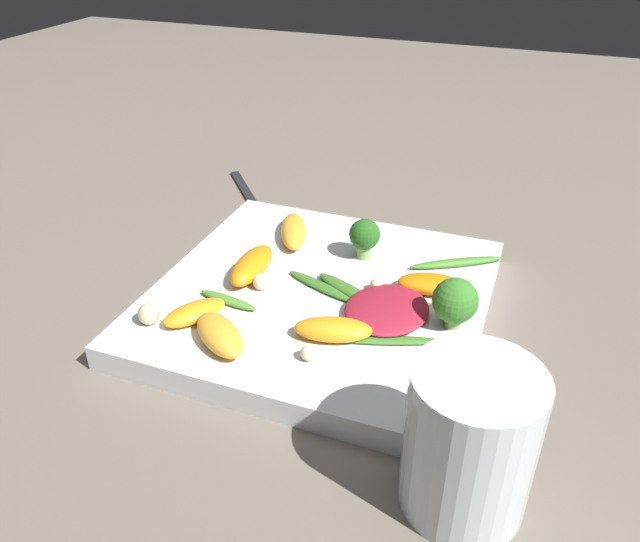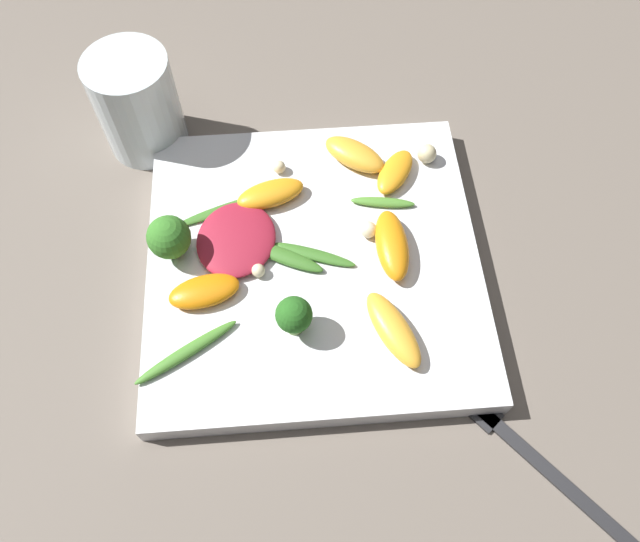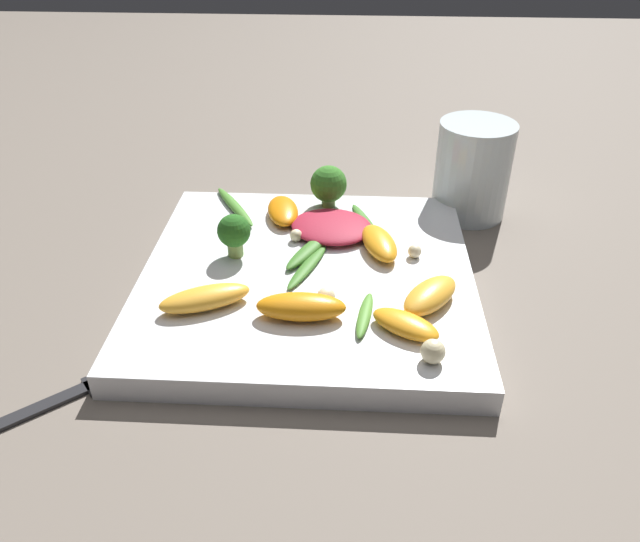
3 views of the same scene
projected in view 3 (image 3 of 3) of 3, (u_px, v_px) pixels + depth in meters
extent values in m
plane|color=#6B6056|center=(308.00, 290.00, 0.58)|extent=(2.40, 2.40, 0.00)
cube|color=white|center=(308.00, 280.00, 0.57)|extent=(0.30, 0.30, 0.02)
cylinder|color=silver|center=(472.00, 170.00, 0.68)|extent=(0.08, 0.08, 0.10)
cube|color=#262628|center=(17.00, 416.00, 0.44)|extent=(0.12, 0.14, 0.01)
cube|color=#262628|center=(110.00, 376.00, 0.48)|extent=(0.04, 0.04, 0.01)
ellipsoid|color=maroon|center=(332.00, 226.00, 0.62)|extent=(0.09, 0.09, 0.01)
ellipsoid|color=orange|center=(283.00, 211.00, 0.64)|extent=(0.07, 0.04, 0.02)
ellipsoid|color=#FCAD33|center=(205.00, 298.00, 0.51)|extent=(0.05, 0.08, 0.02)
ellipsoid|color=orange|center=(379.00, 243.00, 0.59)|extent=(0.07, 0.05, 0.02)
ellipsoid|color=orange|center=(405.00, 324.00, 0.49)|extent=(0.05, 0.06, 0.01)
ellipsoid|color=#FCAD33|center=(430.00, 295.00, 0.52)|extent=(0.07, 0.06, 0.02)
ellipsoid|color=orange|center=(302.00, 307.00, 0.50)|extent=(0.03, 0.07, 0.02)
cylinder|color=#84AD5B|center=(235.00, 247.00, 0.58)|extent=(0.01, 0.01, 0.02)
sphere|color=#26601E|center=(234.00, 231.00, 0.57)|extent=(0.03, 0.03, 0.03)
cylinder|color=#7A9E51|center=(328.00, 199.00, 0.66)|extent=(0.01, 0.01, 0.01)
sphere|color=#387A28|center=(329.00, 184.00, 0.65)|extent=(0.04, 0.04, 0.04)
ellipsoid|color=#3D7528|center=(307.00, 249.00, 0.59)|extent=(0.08, 0.05, 0.01)
ellipsoid|color=#518E33|center=(365.00, 315.00, 0.50)|extent=(0.06, 0.02, 0.01)
ellipsoid|color=#3D7528|center=(309.00, 269.00, 0.56)|extent=(0.08, 0.04, 0.01)
ellipsoid|color=#3D7528|center=(368.00, 224.00, 0.63)|extent=(0.09, 0.04, 0.00)
ellipsoid|color=#47842D|center=(235.00, 206.00, 0.66)|extent=(0.09, 0.06, 0.01)
sphere|color=beige|center=(415.00, 251.00, 0.58)|extent=(0.01, 0.01, 0.01)
sphere|color=beige|center=(296.00, 235.00, 0.60)|extent=(0.01, 0.01, 0.01)
sphere|color=beige|center=(326.00, 296.00, 0.52)|extent=(0.02, 0.02, 0.02)
sphere|color=beige|center=(433.00, 351.00, 0.46)|extent=(0.02, 0.02, 0.02)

